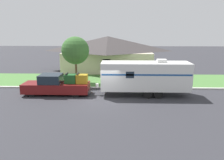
% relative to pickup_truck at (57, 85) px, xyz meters
% --- Properties ---
extents(ground_plane, '(120.00, 120.00, 0.00)m').
position_rel_pickup_truck_xyz_m(ground_plane, '(4.43, -1.57, -0.87)').
color(ground_plane, '#2D2D33').
extents(curb_strip, '(80.00, 0.30, 0.14)m').
position_rel_pickup_truck_xyz_m(curb_strip, '(4.43, 2.18, -0.80)').
color(curb_strip, beige).
rests_on(curb_strip, ground_plane).
extents(lawn_strip, '(80.00, 7.00, 0.03)m').
position_rel_pickup_truck_xyz_m(lawn_strip, '(4.43, 5.83, -0.86)').
color(lawn_strip, '#477538').
rests_on(lawn_strip, ground_plane).
extents(house_across_street, '(13.29, 7.99, 4.90)m').
position_rel_pickup_truck_xyz_m(house_across_street, '(4.07, 12.62, 1.67)').
color(house_across_street, beige).
rests_on(house_across_street, ground_plane).
extents(pickup_truck, '(6.14, 1.94, 2.01)m').
position_rel_pickup_truck_xyz_m(pickup_truck, '(0.00, 0.00, 0.00)').
color(pickup_truck, black).
rests_on(pickup_truck, ground_plane).
extents(travel_trailer, '(8.79, 2.21, 3.31)m').
position_rel_pickup_truck_xyz_m(travel_trailer, '(8.03, -0.00, 0.92)').
color(travel_trailer, black).
rests_on(travel_trailer, ground_plane).
extents(mailbox, '(0.48, 0.20, 1.42)m').
position_rel_pickup_truck_xyz_m(mailbox, '(-1.79, 2.93, 0.21)').
color(mailbox, brown).
rests_on(mailbox, ground_plane).
extents(tree_in_yard, '(3.01, 3.01, 5.15)m').
position_rel_pickup_truck_xyz_m(tree_in_yard, '(0.93, 4.39, 2.76)').
color(tree_in_yard, brown).
rests_on(tree_in_yard, ground_plane).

